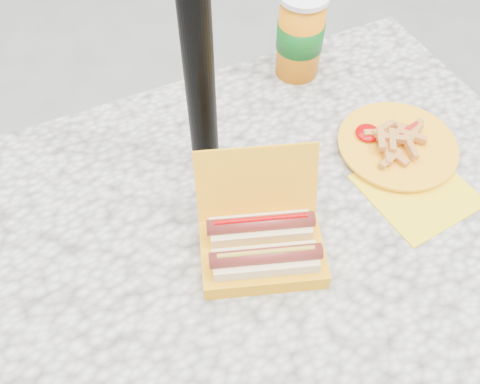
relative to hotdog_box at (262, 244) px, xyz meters
name	(u,v)px	position (x,y,z in m)	size (l,w,h in m)	color
ground	(241,365)	(0.00, 0.07, -0.79)	(60.00, 60.00, 0.00)	slate
picnic_table	(242,256)	(0.00, 0.07, -0.14)	(1.20, 0.80, 0.75)	beige
hotdog_box	(262,244)	(0.00, 0.00, 0.00)	(0.25, 0.24, 0.16)	#FFA714
fries_plate	(398,148)	(0.34, 0.09, -0.02)	(0.24, 0.32, 0.04)	yellow
soda_cup	(300,35)	(0.28, 0.39, 0.06)	(0.10, 0.10, 0.19)	orange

